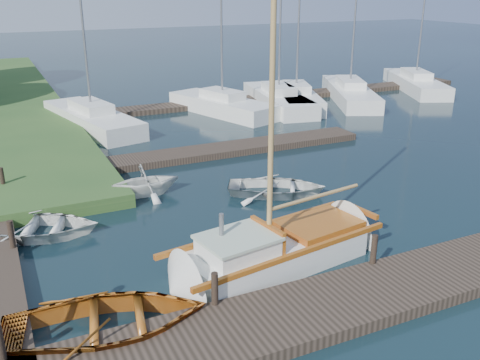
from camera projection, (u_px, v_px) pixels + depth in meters
name	position (u px, v px, depth m)	size (l,w,h in m)	color
ground	(240.00, 214.00, 17.80)	(160.00, 160.00, 0.00)	black
near_dock	(348.00, 300.00, 12.66)	(18.00, 2.20, 0.30)	black
far_dock	(218.00, 150.00, 24.07)	(14.00, 1.60, 0.30)	black
pontoon	(273.00, 97.00, 35.34)	(30.00, 1.60, 0.30)	black
mooring_post_0	(0.00, 342.00, 10.31)	(0.16, 0.16, 0.80)	black
mooring_post_1	(215.00, 289.00, 12.11)	(0.16, 0.16, 0.80)	black
mooring_post_2	(374.00, 249.00, 13.92)	(0.16, 0.16, 0.80)	black
mooring_post_4	(11.00, 234.00, 14.75)	(0.16, 0.16, 0.80)	black
mooring_post_5	(2.00, 178.00, 18.99)	(0.16, 0.16, 0.80)	black
sailboat	(279.00, 252.00, 14.54)	(7.37, 3.07, 9.83)	white
dinghy	(106.00, 317.00, 11.49)	(3.13, 4.38, 0.91)	#953E12
tender_a	(36.00, 224.00, 16.13)	(2.64, 3.69, 0.76)	white
tender_b	(146.00, 178.00, 19.17)	(2.09, 2.42, 1.28)	white
tender_c	(277.00, 185.00, 19.33)	(2.51, 3.51, 0.73)	white
marina_boat_0	(92.00, 117.00, 28.31)	(3.99, 8.68, 11.52)	white
marina_boat_2	(222.00, 104.00, 31.41)	(4.41, 7.78, 12.59)	white
marina_boat_3	(278.00, 98.00, 33.13)	(3.65, 8.59, 10.67)	white
marina_boat_4	(296.00, 96.00, 33.60)	(4.72, 7.81, 10.21)	white
marina_boat_5	(350.00, 91.00, 35.16)	(5.89, 9.31, 12.25)	white
marina_boat_7	(415.00, 82.00, 38.53)	(5.70, 9.05, 11.66)	white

